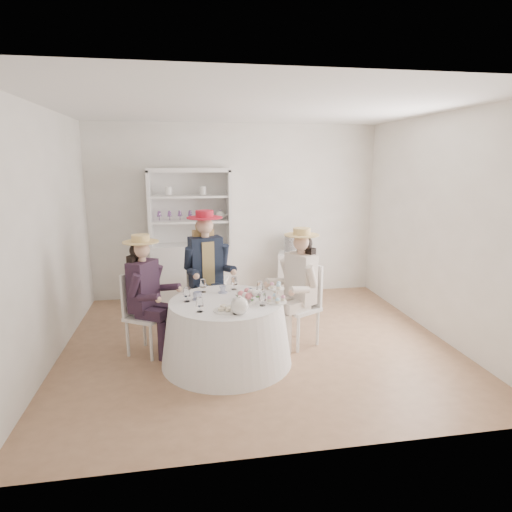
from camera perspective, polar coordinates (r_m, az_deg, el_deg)
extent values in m
plane|color=#8C6446|center=(5.23, 0.19, -11.54)|extent=(4.50, 4.50, 0.00)
plane|color=white|center=(4.81, 0.21, 19.29)|extent=(4.50, 4.50, 0.00)
plane|color=silver|center=(6.80, -2.68, 5.90)|extent=(4.50, 0.00, 4.50)
plane|color=silver|center=(2.93, 6.85, -3.05)|extent=(4.50, 0.00, 4.50)
plane|color=silver|center=(4.98, -26.24, 2.19)|extent=(0.00, 4.50, 4.50)
plane|color=silver|center=(5.67, 23.27, 3.57)|extent=(0.00, 4.50, 4.50)
cone|color=white|center=(4.68, -3.94, -10.11)|extent=(1.40, 1.40, 0.67)
cylinder|color=white|center=(4.56, -4.00, -6.09)|extent=(1.20, 1.20, 0.02)
cube|color=silver|center=(6.66, -8.52, -2.23)|extent=(1.29, 0.88, 0.90)
cube|color=silver|center=(6.68, -8.84, 6.56)|extent=(1.13, 0.50, 1.10)
cube|color=silver|center=(6.45, -8.97, 11.26)|extent=(1.29, 0.88, 0.06)
cube|color=silver|center=(6.50, -13.97, 6.17)|extent=(0.21, 0.43, 1.10)
cube|color=silver|center=(6.52, -3.65, 6.53)|extent=(0.21, 0.43, 1.10)
cube|color=silver|center=(6.51, -8.75, 4.62)|extent=(1.19, 0.80, 0.03)
cube|color=silver|center=(6.47, -8.86, 7.88)|extent=(1.19, 0.80, 0.03)
sphere|color=white|center=(6.52, -4.79, 5.45)|extent=(0.14, 0.14, 0.14)
cube|color=silver|center=(6.86, 4.99, -2.51)|extent=(0.58, 0.58, 0.72)
cylinder|color=black|center=(6.74, 5.08, 1.66)|extent=(0.37, 0.37, 0.29)
cube|color=silver|center=(4.98, -14.38, -7.84)|extent=(0.53, 0.53, 0.04)
cylinder|color=silver|center=(4.86, -13.80, -11.15)|extent=(0.03, 0.03, 0.43)
cylinder|color=silver|center=(5.09, -11.78, -9.92)|extent=(0.03, 0.03, 0.43)
cylinder|color=silver|center=(5.03, -16.73, -10.47)|extent=(0.03, 0.03, 0.43)
cylinder|color=silver|center=(5.26, -14.64, -9.33)|extent=(0.03, 0.03, 0.43)
cube|color=silver|center=(4.99, -16.17, -4.71)|extent=(0.21, 0.33, 0.48)
cube|color=black|center=(4.88, -14.79, -3.86)|extent=(0.34, 0.40, 0.56)
cube|color=black|center=(4.82, -13.90, -7.51)|extent=(0.35, 0.28, 0.12)
cylinder|color=black|center=(4.85, -12.39, -10.98)|extent=(0.10, 0.10, 0.44)
cylinder|color=black|center=(4.68, -15.89, -3.74)|extent=(0.19, 0.16, 0.27)
cube|color=black|center=(4.95, -12.74, -6.90)|extent=(0.35, 0.28, 0.12)
cylinder|color=black|center=(4.99, -11.27, -10.27)|extent=(0.10, 0.10, 0.44)
cylinder|color=black|center=(4.99, -13.13, -2.58)|extent=(0.19, 0.16, 0.27)
cylinder|color=#D8A889|center=(4.80, -14.99, -0.43)|extent=(0.09, 0.09, 0.08)
sphere|color=#D8A889|center=(4.78, -15.06, 0.81)|extent=(0.18, 0.18, 0.18)
sphere|color=black|center=(4.81, -15.47, 0.68)|extent=(0.18, 0.18, 0.18)
cube|color=black|center=(4.88, -15.63, -1.90)|extent=(0.19, 0.24, 0.37)
cylinder|color=tan|center=(4.77, -15.12, 1.83)|extent=(0.39, 0.39, 0.01)
cylinder|color=tan|center=(4.76, -15.15, 2.29)|extent=(0.19, 0.19, 0.08)
cube|color=silver|center=(5.47, -6.55, -4.98)|extent=(0.53, 0.53, 0.04)
cylinder|color=silver|center=(5.35, -7.73, -8.29)|extent=(0.04, 0.04, 0.48)
cylinder|color=silver|center=(5.45, -4.15, -7.82)|extent=(0.04, 0.04, 0.48)
cylinder|color=silver|center=(5.67, -8.72, -7.11)|extent=(0.04, 0.04, 0.48)
cylinder|color=silver|center=(5.76, -5.32, -6.70)|extent=(0.04, 0.04, 0.48)
cube|color=silver|center=(5.58, -7.22, -1.51)|extent=(0.41, 0.13, 0.55)
cube|color=black|center=(5.39, -6.72, -0.80)|extent=(0.44, 0.31, 0.64)
cube|color=tan|center=(5.39, -6.72, -0.80)|extent=(0.21, 0.27, 0.55)
cube|color=black|center=(5.30, -7.17, -4.59)|extent=(0.23, 0.40, 0.13)
cylinder|color=black|center=(5.27, -6.60, -8.47)|extent=(0.11, 0.11, 0.50)
cylinder|color=black|center=(5.27, -8.97, -0.31)|extent=(0.14, 0.21, 0.30)
cube|color=black|center=(5.36, -5.14, -4.36)|extent=(0.23, 0.40, 0.13)
cylinder|color=black|center=(5.32, -4.54, -8.20)|extent=(0.11, 0.11, 0.50)
cylinder|color=black|center=(5.40, -4.30, 0.12)|extent=(0.14, 0.21, 0.30)
cylinder|color=#D8A889|center=(5.32, -6.82, 2.77)|extent=(0.10, 0.10, 0.09)
sphere|color=#D8A889|center=(5.30, -6.85, 4.05)|extent=(0.21, 0.21, 0.21)
sphere|color=tan|center=(5.35, -7.00, 3.95)|extent=(0.21, 0.21, 0.21)
cube|color=tan|center=(5.43, -7.04, 1.31)|extent=(0.28, 0.15, 0.42)
cylinder|color=red|center=(5.29, -6.88, 5.11)|extent=(0.44, 0.44, 0.01)
cylinder|color=red|center=(5.28, -6.89, 5.58)|extent=(0.22, 0.22, 0.09)
cube|color=silver|center=(5.07, 5.72, -6.98)|extent=(0.54, 0.54, 0.04)
cylinder|color=silver|center=(5.16, 3.14, -9.30)|extent=(0.04, 0.04, 0.44)
cylinder|color=silver|center=(4.94, 5.62, -10.34)|extent=(0.04, 0.04, 0.44)
cylinder|color=silver|center=(5.36, 5.71, -8.48)|extent=(0.04, 0.04, 0.44)
cylinder|color=silver|center=(5.15, 8.20, -9.43)|extent=(0.04, 0.04, 0.44)
cube|color=silver|center=(5.11, 7.23, -3.71)|extent=(0.21, 0.34, 0.50)
cube|color=beige|center=(4.97, 5.98, -2.94)|extent=(0.35, 0.41, 0.57)
cube|color=beige|center=(5.03, 4.05, -6.16)|extent=(0.36, 0.28, 0.12)
cylinder|color=beige|center=(5.04, 2.82, -9.69)|extent=(0.10, 0.10, 0.46)
cylinder|color=beige|center=(5.07, 4.06, -1.79)|extent=(0.19, 0.16, 0.27)
cube|color=beige|center=(4.90, 5.46, -6.67)|extent=(0.36, 0.28, 0.12)
cylinder|color=beige|center=(4.92, 4.20, -10.29)|extent=(0.10, 0.10, 0.46)
cylinder|color=beige|center=(4.79, 7.37, -2.73)|extent=(0.19, 0.16, 0.27)
cylinder|color=#D8A889|center=(4.90, 6.06, 0.52)|extent=(0.09, 0.09, 0.08)
sphere|color=#D8A889|center=(4.88, 6.09, 1.78)|extent=(0.19, 0.19, 0.19)
sphere|color=black|center=(4.91, 6.46, 1.66)|extent=(0.19, 0.19, 0.19)
cube|color=black|center=(4.98, 6.68, -0.92)|extent=(0.18, 0.25, 0.38)
cylinder|color=tan|center=(4.86, 6.11, 2.81)|extent=(0.40, 0.40, 0.01)
cylinder|color=tan|center=(4.86, 6.12, 3.27)|extent=(0.20, 0.20, 0.08)
cube|color=silver|center=(6.03, -6.05, -3.29)|extent=(0.54, 0.54, 0.04)
cylinder|color=silver|center=(6.24, -4.08, -5.14)|extent=(0.04, 0.04, 0.48)
cylinder|color=silver|center=(6.31, -7.26, -5.02)|extent=(0.04, 0.04, 0.48)
cylinder|color=silver|center=(5.91, -4.65, -6.17)|extent=(0.04, 0.04, 0.48)
cylinder|color=silver|center=(5.98, -8.00, -6.03)|extent=(0.04, 0.04, 0.48)
cube|color=silver|center=(5.77, -6.51, -0.98)|extent=(0.41, 0.14, 0.55)
imported|color=white|center=(4.61, -7.82, -5.33)|extent=(0.12, 0.12, 0.08)
imported|color=white|center=(4.81, -4.46, -4.52)|extent=(0.10, 0.10, 0.07)
imported|color=white|center=(4.72, -0.92, -4.85)|extent=(0.09, 0.09, 0.06)
imported|color=white|center=(4.55, -1.53, -5.62)|extent=(0.21, 0.21, 0.05)
sphere|color=#DA6D79|center=(4.49, -0.34, -5.01)|extent=(0.07, 0.07, 0.07)
sphere|color=white|center=(4.53, -0.64, -4.86)|extent=(0.07, 0.07, 0.07)
sphere|color=#DA6D79|center=(4.54, -1.21, -4.82)|extent=(0.07, 0.07, 0.07)
sphere|color=white|center=(4.51, -1.71, -4.91)|extent=(0.07, 0.07, 0.07)
sphere|color=#DA6D79|center=(4.47, -1.86, -5.08)|extent=(0.07, 0.07, 0.07)
sphere|color=white|center=(4.43, -1.56, -5.23)|extent=(0.07, 0.07, 0.07)
sphere|color=#DA6D79|center=(4.42, -0.98, -5.27)|extent=(0.07, 0.07, 0.07)
sphere|color=white|center=(4.45, -0.47, -5.18)|extent=(0.07, 0.07, 0.07)
sphere|color=white|center=(4.15, -2.18, -6.66)|extent=(0.18, 0.18, 0.18)
cylinder|color=white|center=(4.16, -0.71, -6.45)|extent=(0.10, 0.03, 0.08)
cylinder|color=white|center=(4.12, -2.19, -5.50)|extent=(0.04, 0.04, 0.02)
cylinder|color=white|center=(4.25, -4.11, -7.25)|extent=(0.23, 0.23, 0.01)
cube|color=beige|center=(4.22, -4.71, -7.09)|extent=(0.05, 0.04, 0.03)
cube|color=beige|center=(4.24, -4.12, -6.83)|extent=(0.06, 0.05, 0.03)
cube|color=beige|center=(4.27, -3.54, -6.87)|extent=(0.06, 0.06, 0.03)
cube|color=beige|center=(4.27, -4.41, -6.68)|extent=(0.06, 0.06, 0.03)
cube|color=beige|center=(4.21, -3.71, -7.12)|extent=(0.06, 0.06, 0.03)
cylinder|color=white|center=(4.50, 2.70, -6.09)|extent=(0.22, 0.22, 0.01)
cylinder|color=white|center=(4.48, 2.71, -5.26)|extent=(0.02, 0.02, 0.15)
cylinder|color=white|center=(4.46, 2.72, -4.35)|extent=(0.17, 0.17, 0.01)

